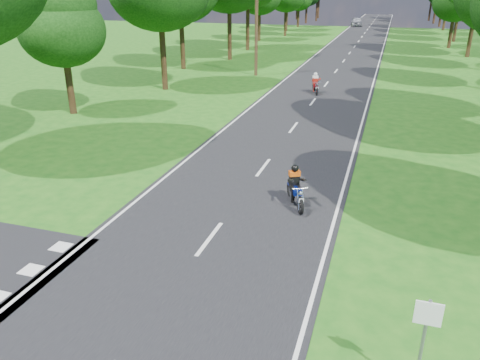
% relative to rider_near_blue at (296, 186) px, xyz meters
% --- Properties ---
extents(ground, '(160.00, 160.00, 0.00)m').
position_rel_rider_near_blue_xyz_m(ground, '(-1.90, -4.98, -0.70)').
color(ground, '#185313').
rests_on(ground, ground).
extents(main_road, '(7.00, 140.00, 0.02)m').
position_rel_rider_near_blue_xyz_m(main_road, '(-1.90, 45.02, -0.69)').
color(main_road, black).
rests_on(main_road, ground).
extents(road_markings, '(7.40, 140.00, 0.01)m').
position_rel_rider_near_blue_xyz_m(road_markings, '(-2.03, 43.15, -0.68)').
color(road_markings, silver).
rests_on(road_markings, main_road).
extents(telegraph_pole, '(1.20, 0.26, 8.00)m').
position_rel_rider_near_blue_xyz_m(telegraph_pole, '(-7.90, 23.02, 3.37)').
color(telegraph_pole, '#382616').
rests_on(telegraph_pole, ground).
extents(road_sign, '(0.45, 0.07, 2.00)m').
position_rel_rider_near_blue_xyz_m(road_sign, '(3.60, -6.99, 0.64)').
color(road_sign, slate).
rests_on(road_sign, ground).
extents(rider_near_blue, '(1.20, 1.71, 1.36)m').
position_rel_rider_near_blue_xyz_m(rider_near_blue, '(0.00, 0.00, 0.00)').
color(rider_near_blue, navy).
rests_on(rider_near_blue, main_road).
extents(rider_far_red, '(1.03, 1.74, 1.37)m').
position_rel_rider_near_blue_xyz_m(rider_far_red, '(-2.18, 17.61, 0.01)').
color(rider_far_red, maroon).
rests_on(rider_far_red, main_road).
extents(distant_car, '(2.39, 4.71, 1.54)m').
position_rel_rider_near_blue_xyz_m(distant_car, '(-4.29, 75.93, 0.09)').
color(distant_car, '#ADAFB4').
rests_on(distant_car, main_road).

